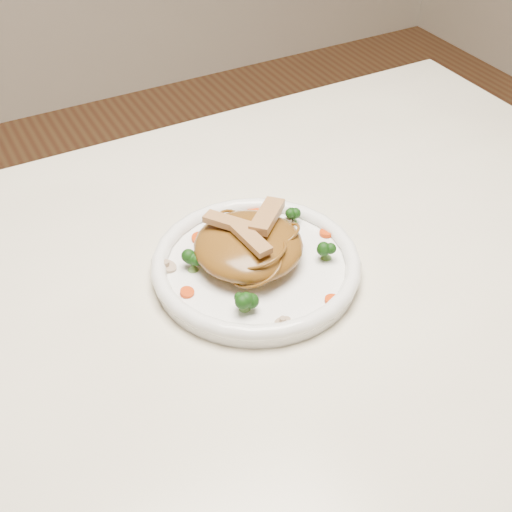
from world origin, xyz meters
name	(u,v)px	position (x,y,z in m)	size (l,w,h in m)	color
table	(265,323)	(0.00, 0.00, 0.65)	(1.20, 0.80, 0.75)	white
plate	(256,269)	(-0.01, 0.00, 0.76)	(0.26, 0.26, 0.02)	white
noodle_mound	(248,245)	(-0.02, 0.01, 0.79)	(0.14, 0.14, 0.04)	brown
chicken_a	(267,216)	(0.01, 0.02, 0.82)	(0.07, 0.02, 0.01)	tan
chicken_b	(227,222)	(-0.04, 0.03, 0.82)	(0.06, 0.02, 0.01)	tan
chicken_c	(251,239)	(-0.03, -0.01, 0.82)	(0.06, 0.02, 0.01)	tan
broccoli_0	(292,213)	(0.07, 0.05, 0.78)	(0.02, 0.02, 0.03)	#11380B
broccoli_1	(192,260)	(-0.09, 0.03, 0.78)	(0.03, 0.03, 0.03)	#11380B
broccoli_2	(244,298)	(-0.06, -0.06, 0.78)	(0.03, 0.03, 0.03)	#11380B
broccoli_3	(327,248)	(0.07, -0.03, 0.78)	(0.03, 0.03, 0.03)	#11380B
carrot_0	(254,212)	(0.03, 0.09, 0.77)	(0.02, 0.02, 0.01)	red
carrot_1	(187,292)	(-0.11, -0.01, 0.77)	(0.02, 0.02, 0.01)	red
carrot_2	(326,233)	(0.10, 0.01, 0.77)	(0.02, 0.02, 0.01)	red
carrot_3	(200,238)	(-0.06, 0.08, 0.77)	(0.02, 0.02, 0.01)	red
carrot_4	(332,300)	(0.03, -0.10, 0.77)	(0.02, 0.02, 0.01)	red
mushroom_0	(283,323)	(-0.04, -0.11, 0.77)	(0.02, 0.02, 0.01)	#C8AF96
mushroom_1	(289,224)	(0.06, 0.05, 0.77)	(0.02, 0.02, 0.01)	#C8AF96
mushroom_2	(166,267)	(-0.12, 0.05, 0.77)	(0.03, 0.03, 0.01)	#C8AF96
mushroom_3	(273,211)	(0.06, 0.08, 0.77)	(0.03, 0.03, 0.01)	#C8AF96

